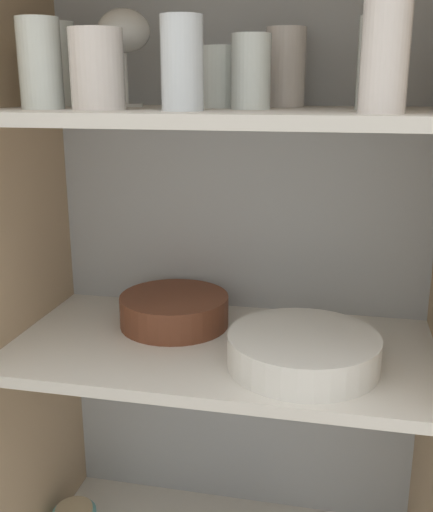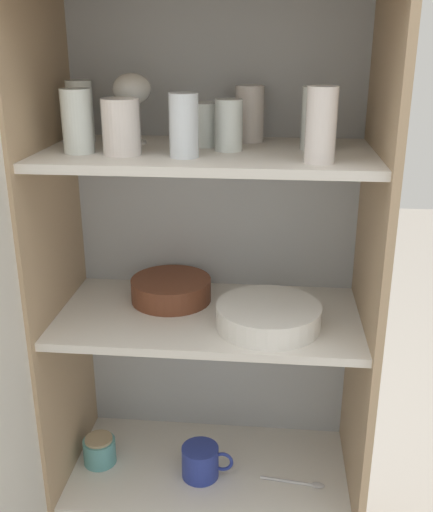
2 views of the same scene
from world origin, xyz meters
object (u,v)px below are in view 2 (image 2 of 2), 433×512
object	(u,v)px
coffee_mug_primary	(201,462)
storage_jar	(100,450)
plate_stack_white	(268,316)
mixing_bowl_large	(171,288)

from	to	relation	value
coffee_mug_primary	storage_jar	bearing A→B (deg)	174.64
plate_stack_white	coffee_mug_primary	bearing A→B (deg)	172.52
mixing_bowl_large	coffee_mug_primary	distance (m)	0.47
plate_stack_white	storage_jar	xyz separation A→B (m)	(-0.45, 0.05, -0.45)
mixing_bowl_large	storage_jar	distance (m)	0.50
storage_jar	coffee_mug_primary	bearing A→B (deg)	-5.36
coffee_mug_primary	storage_jar	distance (m)	0.28
plate_stack_white	mixing_bowl_large	world-z (taller)	mixing_bowl_large
plate_stack_white	coffee_mug_primary	distance (m)	0.48
coffee_mug_primary	storage_jar	world-z (taller)	coffee_mug_primary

